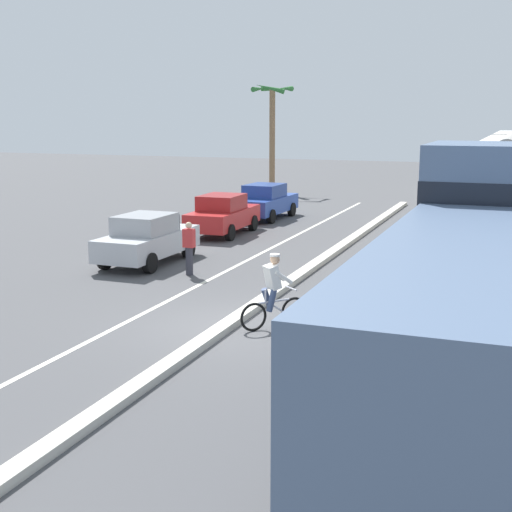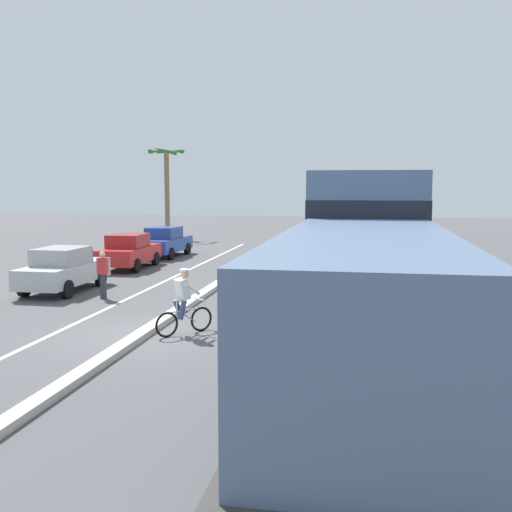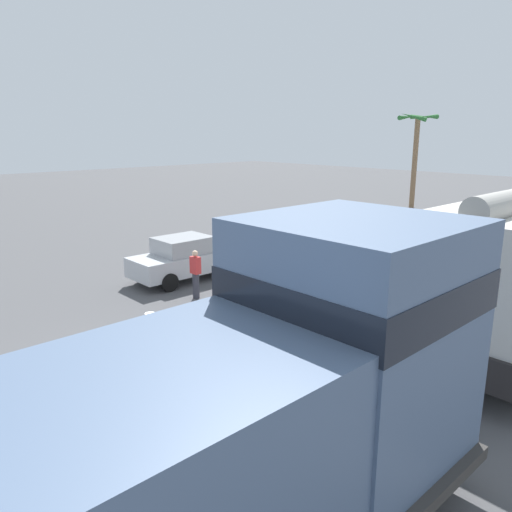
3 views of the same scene
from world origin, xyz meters
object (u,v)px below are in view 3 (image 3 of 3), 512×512
(locomotive, at_px, (134,498))
(pedestrian_by_cars, at_px, (196,274))
(parked_car_silver, at_px, (186,258))
(parked_car_blue, at_px, (362,222))
(cyclist, at_px, (150,354))
(palm_tree_near, at_px, (416,142))
(parked_car_red, at_px, (298,235))

(locomotive, distance_m, pedestrian_by_cars, 11.47)
(parked_car_silver, distance_m, pedestrian_by_cars, 2.28)
(parked_car_silver, bearing_deg, parked_car_blue, 89.52)
(parked_car_blue, bearing_deg, pedestrian_by_cars, -80.83)
(cyclist, xyz_separation_m, palm_tree_near, (-9.91, 27.72, 3.84))
(palm_tree_near, height_order, pedestrian_by_cars, palm_tree_near)
(cyclist, bearing_deg, parked_car_blue, 110.71)
(parked_car_blue, bearing_deg, palm_tree_near, 108.17)
(parked_car_blue, bearing_deg, cyclist, -69.29)
(locomotive, xyz_separation_m, pedestrian_by_cars, (-8.84, 7.24, -0.95))
(parked_car_red, distance_m, pedestrian_by_cars, 7.47)
(parked_car_blue, height_order, palm_tree_near, palm_tree_near)
(parked_car_red, bearing_deg, palm_tree_near, 102.78)
(parked_car_blue, relative_size, cyclist, 2.49)
(locomotive, height_order, cyclist, locomotive)
(parked_car_silver, relative_size, pedestrian_by_cars, 2.60)
(locomotive, height_order, palm_tree_near, palm_tree_near)
(locomotive, distance_m, parked_car_silver, 13.70)
(locomotive, relative_size, palm_tree_near, 1.73)
(cyclist, distance_m, palm_tree_near, 29.69)
(parked_car_red, xyz_separation_m, cyclist, (6.22, -11.47, 0.00))
(palm_tree_near, bearing_deg, parked_car_silver, -80.66)
(parked_car_red, bearing_deg, locomotive, -53.07)
(parked_car_blue, distance_m, cyclist, 17.34)
(parked_car_blue, relative_size, palm_tree_near, 0.64)
(locomotive, height_order, parked_car_red, locomotive)
(parked_car_blue, height_order, cyclist, cyclist)
(cyclist, xyz_separation_m, pedestrian_by_cars, (-4.20, 4.27, 0.03))
(parked_car_silver, distance_m, cyclist, 8.19)
(parked_car_red, height_order, parked_car_blue, same)
(palm_tree_near, bearing_deg, locomotive, -64.65)
(parked_car_red, xyz_separation_m, parked_car_blue, (0.09, 4.75, 0.00))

